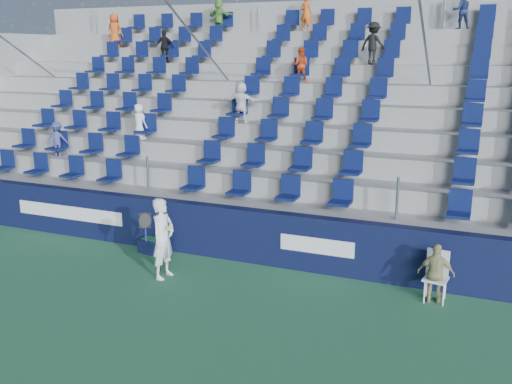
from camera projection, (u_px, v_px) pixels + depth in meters
ground at (183, 321)px, 9.95m from camera, size 70.00×70.00×0.00m
sponsor_wall at (254, 236)px, 12.62m from camera, size 24.00×0.32×1.20m
grandstand at (321, 136)px, 16.81m from camera, size 24.00×8.17×6.63m
tennis_player at (163, 238)px, 11.68m from camera, size 0.69×0.66×1.69m
line_judge_chair at (437, 272)px, 10.70m from camera, size 0.47×0.48×0.96m
line_judge at (436, 273)px, 10.56m from camera, size 0.68×0.31×1.14m
ball_bin at (153, 245)px, 13.26m from camera, size 0.67×0.51×0.34m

